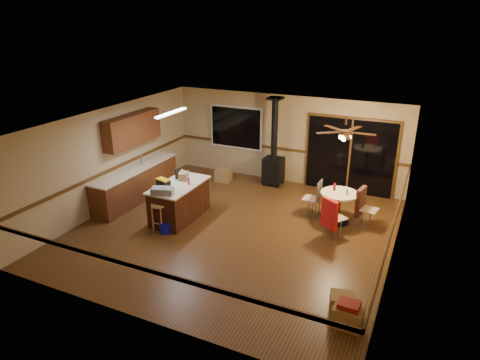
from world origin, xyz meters
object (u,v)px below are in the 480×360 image
Objects in this scene: chair_right at (362,202)px; blue_bucket at (166,227)px; bar_stool at (160,217)px; chair_left at (316,194)px; kitchen_island at (180,201)px; box_under_window at (223,176)px; toolbox_black at (163,184)px; dining_table at (339,202)px; toolbox_grey at (162,191)px; box_corner_b at (343,304)px; box_corner_a at (348,316)px; chair_near at (330,214)px; wood_stove at (274,161)px.

blue_bucket is at bearing -150.48° from chair_right.
bar_stool is 3.82m from chair_left.
kitchen_island reaches higher than box_under_window.
chair_left is 0.74× the size of chair_right.
toolbox_black reaches higher than box_under_window.
bar_stool is 4.26m from dining_table.
toolbox_grey is at bearing -152.41° from chair_right.
toolbox_grey reaches higher than chair_right.
toolbox_grey is 0.95× the size of chair_left.
dining_table is at bearing -18.52° from box_under_window.
toolbox_black is at bearing 161.12° from box_corner_b.
toolbox_grey is 1.69× the size of blue_bucket.
dining_table is (3.66, 2.16, 0.20)m from bar_stool.
box_corner_a is (4.60, -2.21, -0.27)m from kitchen_island.
chair_left is 1.12m from chair_near.
chair_right is 3.76m from box_corner_a.
bar_stool is at bearing 162.63° from box_corner_a.
chair_right is at bearing 61.17° from chair_near.
bar_stool is at bearing -71.08° from toolbox_black.
box_corner_a is (1.00, -2.77, -0.42)m from chair_near.
toolbox_black reaches higher than blue_bucket.
dining_table is 1.90× the size of box_corner_a.
chair_right is (4.19, 2.24, 0.26)m from bar_stool.
chair_near is (3.82, 0.88, -0.40)m from toolbox_black.
box_corner_b is at bearing 116.53° from box_corner_a.
dining_table reaches higher than box_under_window.
dining_table is 2.10× the size of box_corner_b.
toolbox_grey is 3.83m from chair_near.
chair_right is 1.49× the size of box_corner_a.
box_under_window is (-3.76, 1.26, -0.35)m from dining_table.
box_under_window is (-1.46, -0.38, -0.55)m from wood_stove.
chair_right is 1.64× the size of box_corner_b.
chair_right reaches higher than box_corner_b.
kitchen_island is 2.69m from box_under_window.
toolbox_black is 5.00m from box_corner_b.
box_corner_b is (0.85, -2.47, -0.42)m from chair_near.
blue_bucket is at bearing -47.78° from toolbox_grey.
dining_table is 2.00× the size of box_under_window.
kitchen_island is 0.84m from toolbox_grey.
chair_left is at bearing 36.32° from bar_stool.
wood_stove is 3.22m from chair_right.
blue_bucket is at bearing -55.80° from toolbox_black.
kitchen_island is at bearing 154.34° from box_corner_a.
chair_near is 1.57× the size of box_under_window.
chair_near is at bearing 19.58° from bar_stool.
blue_bucket is 0.68× the size of box_corner_b.
toolbox_grey is at bearing -59.02° from toolbox_black.
toolbox_grey is at bearing -90.88° from kitchen_island.
toolbox_black is 4.21m from dining_table.
dining_table is at bearing 105.49° from box_corner_a.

